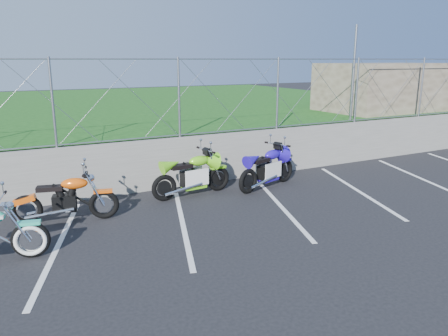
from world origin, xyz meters
TOP-DOWN VIEW (x-y plane):
  - ground at (0.00, 0.00)m, footprint 90.00×90.00m
  - retaining_wall at (0.00, 3.50)m, footprint 30.00×0.22m
  - grass_field at (0.00, 13.50)m, footprint 30.00×20.00m
  - stone_building at (10.50, 5.50)m, footprint 5.00×3.00m
  - chain_link_fence at (0.00, 3.50)m, footprint 28.00×0.03m
  - sign_pole at (7.20, 3.90)m, footprint 0.08×0.08m
  - parking_lines at (1.20, 1.00)m, footprint 18.29×4.31m
  - naked_orange at (-2.06, 2.11)m, footprint 2.07×0.77m
  - sportbike_green at (0.93, 2.54)m, footprint 2.14×0.76m
  - sportbike_blue at (2.93, 2.28)m, footprint 2.06×0.87m

SIDE VIEW (x-z plane):
  - ground at x=0.00m, z-range 0.00..0.00m
  - parking_lines at x=1.20m, z-range 0.00..0.01m
  - naked_orange at x=-2.06m, z-range -0.08..0.98m
  - sportbike_blue at x=2.93m, z-range -0.08..1.03m
  - sportbike_green at x=0.93m, z-range -0.08..1.03m
  - retaining_wall at x=0.00m, z-range 0.00..1.30m
  - grass_field at x=0.00m, z-range 0.00..1.30m
  - stone_building at x=10.50m, z-range 1.30..3.10m
  - chain_link_fence at x=0.00m, z-range 1.30..3.30m
  - sign_pole at x=7.20m, z-range 1.30..4.30m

